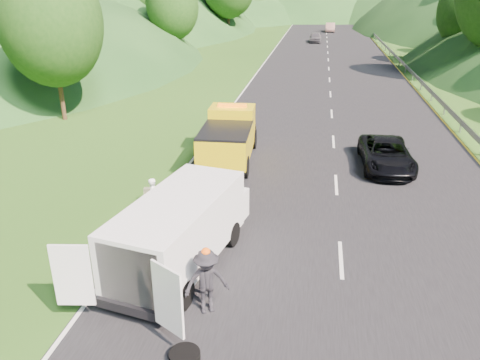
% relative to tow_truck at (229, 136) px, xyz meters
% --- Properties ---
extents(ground, '(320.00, 320.00, 0.00)m').
position_rel_tow_truck_xyz_m(ground, '(2.10, -6.24, -1.25)').
color(ground, '#38661E').
rests_on(ground, ground).
extents(road_surface, '(14.00, 200.00, 0.02)m').
position_rel_tow_truck_xyz_m(road_surface, '(5.10, 33.76, -1.24)').
color(road_surface, black).
rests_on(road_surface, ground).
extents(guardrail, '(0.06, 140.00, 1.52)m').
position_rel_tow_truck_xyz_m(guardrail, '(12.40, 46.26, -1.25)').
color(guardrail, gray).
rests_on(guardrail, ground).
extents(tree_line_left, '(14.00, 140.00, 14.00)m').
position_rel_tow_truck_xyz_m(tree_line_left, '(-16.90, 53.76, -1.25)').
color(tree_line_left, '#2A5017').
rests_on(tree_line_left, ground).
extents(tree_line_right, '(14.00, 140.00, 14.00)m').
position_rel_tow_truck_xyz_m(tree_line_right, '(25.10, 53.76, -1.25)').
color(tree_line_right, '#2A5017').
rests_on(tree_line_right, ground).
extents(hills_backdrop, '(201.00, 288.60, 44.00)m').
position_rel_tow_truck_xyz_m(hills_backdrop, '(8.60, 128.46, -1.25)').
color(hills_backdrop, '#2D5B23').
rests_on(hills_backdrop, ground).
extents(tow_truck, '(2.50, 6.03, 2.55)m').
position_rel_tow_truck_xyz_m(tow_truck, '(0.00, 0.00, 0.00)').
color(tow_truck, black).
rests_on(tow_truck, ground).
extents(white_van, '(4.06, 6.98, 2.33)m').
position_rel_tow_truck_xyz_m(white_van, '(0.30, -9.34, 0.07)').
color(white_van, black).
rests_on(white_van, ground).
extents(woman, '(0.60, 0.67, 1.49)m').
position_rel_tow_truck_xyz_m(woman, '(-1.65, -6.28, -1.25)').
color(woman, white).
rests_on(woman, ground).
extents(child, '(0.55, 0.44, 1.06)m').
position_rel_tow_truck_xyz_m(child, '(-0.72, -6.58, -1.25)').
color(child, '#D0C26F').
rests_on(child, ground).
extents(worker, '(1.36, 1.12, 1.83)m').
position_rel_tow_truck_xyz_m(worker, '(1.52, -11.35, -1.25)').
color(worker, black).
rests_on(worker, ground).
extents(suitcase, '(0.43, 0.29, 0.64)m').
position_rel_tow_truck_xyz_m(suitcase, '(-2.23, -5.25, -0.93)').
color(suitcase, '#68674E').
rests_on(suitcase, ground).
extents(spare_tire, '(0.73, 0.73, 0.20)m').
position_rel_tow_truck_xyz_m(spare_tire, '(1.40, -13.15, -1.25)').
color(spare_tire, black).
rests_on(spare_tire, ground).
extents(passing_suv, '(2.36, 4.86, 1.33)m').
position_rel_tow_truck_xyz_m(passing_suv, '(7.41, 0.20, -1.25)').
color(passing_suv, black).
rests_on(passing_suv, ground).
extents(dist_car_a, '(1.69, 4.21, 1.43)m').
position_rel_tow_truck_xyz_m(dist_car_a, '(3.37, 50.66, -1.25)').
color(dist_car_a, '#444246').
rests_on(dist_car_a, ground).
extents(dist_car_b, '(1.59, 4.57, 1.51)m').
position_rel_tow_truck_xyz_m(dist_car_b, '(5.70, 67.28, -1.25)').
color(dist_car_b, '#835F57').
rests_on(dist_car_b, ground).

